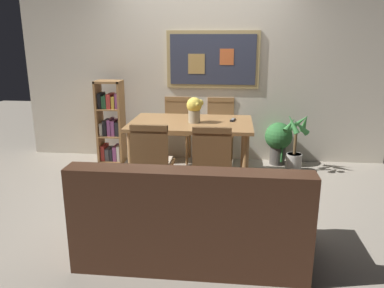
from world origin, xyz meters
The scene contains 13 objects.
ground_plane centered at (0.00, 0.00, 0.00)m, with size 12.00×12.00×0.00m, color gray.
wall_back_with_painting centered at (0.00, 1.41, 1.30)m, with size 5.20×0.14×2.60m.
dining_table centered at (-0.06, 0.44, 0.66)m, with size 1.48×0.96×0.75m.
dining_chair_far_left centered at (-0.35, 1.27, 0.54)m, with size 0.40×0.41×0.91m.
dining_chair_near_left centered at (-0.38, -0.37, 0.54)m, with size 0.40×0.41×0.91m.
dining_chair_far_right centered at (0.27, 1.27, 0.54)m, with size 0.40×0.41×0.91m.
dining_chair_near_right centered at (0.25, -0.39, 0.54)m, with size 0.40×0.41×0.91m.
leather_couch centered at (0.14, -1.29, 0.31)m, with size 1.80×0.84×0.84m.
bookshelf centered at (-1.27, 1.05, 0.55)m, with size 0.36×0.28×1.17m.
potted_ivy centered at (1.09, 1.19, 0.36)m, with size 0.38×0.38×0.60m.
potted_palm centered at (1.28, 0.91, 0.36)m, with size 0.38×0.40×0.80m.
flower_vase centered at (-0.01, 0.40, 0.93)m, with size 0.20×0.19×0.31m.
tv_remote centered at (0.45, 0.55, 0.76)m, with size 0.07×0.16×0.02m.
Camera 1 is at (0.44, -4.09, 1.76)m, focal length 35.89 mm.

